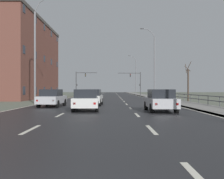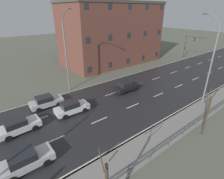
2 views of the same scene
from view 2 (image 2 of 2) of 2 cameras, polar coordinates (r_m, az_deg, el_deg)
name	(u,v)px [view 2 (image 2 of 2)]	position (r m, az deg, el deg)	size (l,w,h in m)	color
ground_plane	(191,73)	(39.56, 24.22, 4.91)	(160.00, 160.00, 0.12)	#5B6051
road_asphalt_strip	(218,63)	(50.21, 30.89, 7.48)	(14.00, 120.00, 0.03)	#232326
guardrail	(140,161)	(15.32, 8.96, -21.84)	(0.07, 32.82, 1.00)	#515459
street_lamp_midground	(210,63)	(25.58, 29.11, 7.43)	(2.40, 0.24, 11.33)	slate
street_lamp_left_bank	(66,54)	(26.98, -14.49, 10.97)	(2.85, 0.24, 11.89)	slate
traffic_signal_left	(189,43)	(50.28, 23.51, 13.48)	(5.11, 0.36, 5.83)	#38383A
car_near_left	(126,86)	(27.53, 4.54, 1.00)	(1.87, 4.11, 1.57)	black
car_far_left	(18,126)	(20.88, -28.00, -10.30)	(2.01, 4.19, 1.57)	silver
car_far_right	(46,101)	(24.56, -20.53, -3.62)	(1.97, 4.17, 1.57)	#B7B7BC
car_distant	(26,160)	(16.56, -26.11, -19.81)	(1.87, 4.12, 1.57)	#B7B7BC
car_mid_centre	(71,107)	(22.22, -12.95, -5.66)	(1.95, 4.16, 1.57)	silver
brick_building	(112,33)	(42.70, -0.12, 17.65)	(11.69, 22.54, 13.36)	brown
bare_tree_mid	(207,114)	(19.76, 28.20, -7.11)	(1.01, 1.05, 5.29)	#423328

